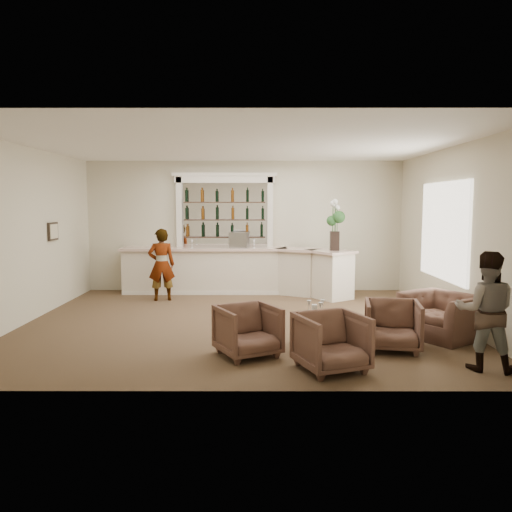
{
  "coord_description": "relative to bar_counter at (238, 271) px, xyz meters",
  "views": [
    {
      "loc": [
        0.31,
        -9.25,
        2.23
      ],
      "look_at": [
        0.3,
        0.9,
        1.16
      ],
      "focal_mm": 35.0,
      "sensor_mm": 36.0,
      "label": 1
    }
  ],
  "objects": [
    {
      "name": "ground",
      "position": [
        0.16,
        -3.0,
        -0.57
      ],
      "size": [
        8.0,
        8.0,
        0.0
      ],
      "primitive_type": "plane",
      "color": "brown",
      "rests_on": "ground"
    },
    {
      "name": "room_shell",
      "position": [
        0.33,
        -2.29,
        1.77
      ],
      "size": [
        8.04,
        7.02,
        3.32
      ],
      "color": "beige",
      "rests_on": "ground"
    },
    {
      "name": "bar_counter",
      "position": [
        0.0,
        0.0,
        0.0
      ],
      "size": [
        5.72,
        1.8,
        1.14
      ],
      "color": "white",
      "rests_on": "ground"
    },
    {
      "name": "back_bar_alcove",
      "position": [
        -0.34,
        0.41,
        1.46
      ],
      "size": [
        2.64,
        0.25,
        3.0
      ],
      "color": "white",
      "rests_on": "ground"
    },
    {
      "name": "cocktail_table",
      "position": [
        1.42,
        -4.53,
        -0.32
      ],
      "size": [
        0.66,
        0.66,
        0.5
      ],
      "primitive_type": "cylinder",
      "color": "#49331F",
      "rests_on": "ground"
    },
    {
      "name": "sommelier",
      "position": [
        -1.72,
        -0.86,
        0.26
      ],
      "size": [
        0.68,
        0.53,
        1.66
      ],
      "primitive_type": "imported",
      "rotation": [
        0.0,
        0.0,
        3.37
      ],
      "color": "gray",
      "rests_on": "ground"
    },
    {
      "name": "guest",
      "position": [
        3.53,
        -5.7,
        0.23
      ],
      "size": [
        0.93,
        0.82,
        1.61
      ],
      "primitive_type": "imported",
      "rotation": [
        0.0,
        0.0,
        2.83
      ],
      "color": "gray",
      "rests_on": "ground"
    },
    {
      "name": "armchair_left",
      "position": [
        0.35,
        -5.1,
        -0.2
      ],
      "size": [
        1.1,
        1.11,
        0.76
      ],
      "primitive_type": "imported",
      "rotation": [
        0.0,
        0.0,
        0.48
      ],
      "color": "brown",
      "rests_on": "ground"
    },
    {
      "name": "armchair_center",
      "position": [
        1.47,
        -5.75,
        -0.18
      ],
      "size": [
        1.08,
        1.1,
        0.78
      ],
      "primitive_type": "imported",
      "rotation": [
        0.0,
        0.0,
        0.37
      ],
      "color": "brown",
      "rests_on": "ground"
    },
    {
      "name": "armchair_right",
      "position": [
        2.55,
        -4.78,
        -0.2
      ],
      "size": [
        0.94,
        0.96,
        0.76
      ],
      "primitive_type": "imported",
      "rotation": [
        0.0,
        0.0,
        -0.17
      ],
      "color": "brown",
      "rests_on": "ground"
    },
    {
      "name": "armchair_far",
      "position": [
        3.56,
        -4.09,
        -0.2
      ],
      "size": [
        1.47,
        1.5,
        0.74
      ],
      "primitive_type": "imported",
      "rotation": [
        0.0,
        0.0,
        -0.96
      ],
      "color": "brown",
      "rests_on": "ground"
    },
    {
      "name": "espresso_machine",
      "position": [
        0.04,
        0.05,
        0.76
      ],
      "size": [
        0.5,
        0.44,
        0.39
      ],
      "primitive_type": "cube",
      "rotation": [
        0.0,
        0.0,
        -0.18
      ],
      "color": "#AEAEB3",
      "rests_on": "bar_counter"
    },
    {
      "name": "flower_vase",
      "position": [
        2.3,
        -0.61,
        1.23
      ],
      "size": [
        0.31,
        0.31,
        1.18
      ],
      "color": "black",
      "rests_on": "bar_counter"
    },
    {
      "name": "wine_glass_bar_left",
      "position": [
        -1.12,
        -0.01,
        0.67
      ],
      "size": [
        0.07,
        0.07,
        0.21
      ],
      "primitive_type": null,
      "color": "white",
      "rests_on": "bar_counter"
    },
    {
      "name": "wine_glass_bar_right",
      "position": [
        0.41,
        0.03,
        0.67
      ],
      "size": [
        0.07,
        0.07,
        0.21
      ],
      "primitive_type": null,
      "color": "white",
      "rests_on": "bar_counter"
    },
    {
      "name": "wine_glass_tbl_a",
      "position": [
        1.3,
        -4.5,
        0.03
      ],
      "size": [
        0.07,
        0.07,
        0.21
      ],
      "primitive_type": null,
      "color": "white",
      "rests_on": "cocktail_table"
    },
    {
      "name": "wine_glass_tbl_b",
      "position": [
        1.52,
        -4.45,
        0.03
      ],
      "size": [
        0.07,
        0.07,
        0.21
      ],
      "primitive_type": null,
      "color": "white",
      "rests_on": "cocktail_table"
    },
    {
      "name": "wine_glass_tbl_c",
      "position": [
        1.46,
        -4.66,
        0.03
      ],
      "size": [
        0.07,
        0.07,
        0.21
      ],
      "primitive_type": null,
      "color": "white",
      "rests_on": "cocktail_table"
    },
    {
      "name": "napkin_holder",
      "position": [
        1.4,
        -4.39,
        -0.01
      ],
      "size": [
        0.08,
        0.08,
        0.12
      ],
      "primitive_type": "cube",
      "color": "white",
      "rests_on": "cocktail_table"
    }
  ]
}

